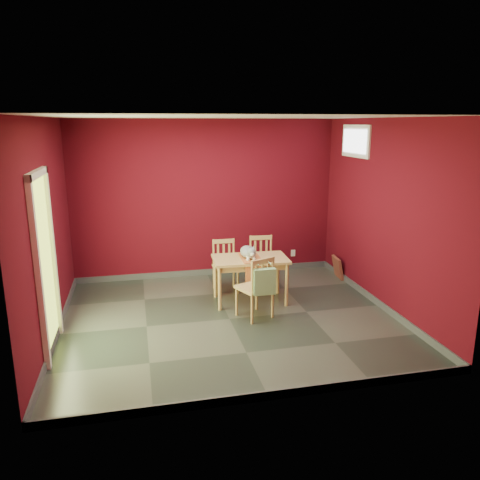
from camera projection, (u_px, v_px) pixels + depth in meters
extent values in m
plane|color=#2D342D|center=(230.00, 319.00, 6.45)|extent=(4.50, 4.50, 0.00)
plane|color=#4A0712|center=(206.00, 200.00, 8.01)|extent=(4.50, 0.00, 4.50)
plane|color=#4A0712|center=(273.00, 268.00, 4.23)|extent=(4.50, 0.00, 4.50)
plane|color=#4A0712|center=(46.00, 232.00, 5.64)|extent=(0.00, 4.00, 4.00)
plane|color=#4A0712|center=(385.00, 216.00, 6.60)|extent=(0.00, 4.00, 4.00)
plane|color=white|center=(228.00, 117.00, 5.79)|extent=(4.50, 4.50, 0.00)
cube|color=#3F4244|center=(207.00, 272.00, 8.32)|extent=(4.50, 0.02, 0.10)
cube|color=#3F4244|center=(270.00, 395.00, 4.56)|extent=(4.50, 0.02, 0.10)
cube|color=#3F4244|center=(58.00, 331.00, 5.96)|extent=(0.03, 4.00, 0.10)
cube|color=#3F4244|center=(377.00, 302.00, 6.92)|extent=(0.03, 4.00, 0.10)
cube|color=#B7D838|center=(44.00, 267.00, 5.34)|extent=(0.02, 0.85, 2.05)
cube|color=white|center=(39.00, 276.00, 4.90)|extent=(0.06, 0.08, 2.13)
cube|color=white|center=(53.00, 253.00, 5.78)|extent=(0.06, 0.08, 2.13)
cube|color=white|center=(37.00, 174.00, 5.09)|extent=(0.06, 1.01, 0.08)
cube|color=white|center=(356.00, 141.00, 7.30)|extent=(0.03, 0.90, 0.50)
cube|color=white|center=(355.00, 141.00, 7.30)|extent=(0.02, 0.76, 0.36)
cube|color=silver|center=(293.00, 253.00, 8.60)|extent=(0.08, 0.02, 0.12)
cube|color=tan|center=(250.00, 259.00, 6.92)|extent=(1.13, 0.70, 0.04)
cube|color=tan|center=(250.00, 263.00, 6.94)|extent=(1.02, 0.58, 0.09)
cylinder|color=tan|center=(220.00, 289.00, 6.67)|extent=(0.05, 0.05, 0.65)
cylinder|color=tan|center=(215.00, 277.00, 7.18)|extent=(0.05, 0.05, 0.65)
cylinder|color=tan|center=(287.00, 285.00, 6.83)|extent=(0.05, 0.05, 0.65)
cylinder|color=tan|center=(278.00, 274.00, 7.34)|extent=(0.05, 0.05, 0.65)
cube|color=#B35D2E|center=(250.00, 257.00, 6.92)|extent=(0.32, 0.61, 0.01)
cube|color=#B35D2E|center=(255.00, 274.00, 6.67)|extent=(0.29, 0.02, 0.30)
cube|color=tan|center=(226.00, 268.00, 7.43)|extent=(0.39, 0.39, 0.04)
cylinder|color=tan|center=(217.00, 284.00, 7.29)|extent=(0.03, 0.03, 0.37)
cylinder|color=tan|center=(214.00, 277.00, 7.60)|extent=(0.03, 0.03, 0.37)
cylinder|color=tan|center=(238.00, 282.00, 7.36)|extent=(0.03, 0.03, 0.37)
cylinder|color=tan|center=(234.00, 276.00, 7.67)|extent=(0.03, 0.03, 0.37)
cylinder|color=tan|center=(214.00, 252.00, 7.50)|extent=(0.03, 0.03, 0.41)
cylinder|color=tan|center=(234.00, 251.00, 7.56)|extent=(0.03, 0.03, 0.41)
cube|color=tan|center=(224.00, 241.00, 7.49)|extent=(0.35, 0.04, 0.06)
cube|color=tan|center=(218.00, 254.00, 7.52)|extent=(0.03, 0.02, 0.32)
cube|color=tan|center=(224.00, 254.00, 7.54)|extent=(0.03, 0.02, 0.32)
cube|color=tan|center=(229.00, 253.00, 7.56)|extent=(0.03, 0.02, 0.32)
cube|color=tan|center=(263.00, 265.00, 7.55)|extent=(0.43, 0.43, 0.04)
cylinder|color=tan|center=(254.00, 281.00, 7.41)|extent=(0.03, 0.03, 0.39)
cylinder|color=tan|center=(250.00, 274.00, 7.74)|extent=(0.03, 0.03, 0.39)
cylinder|color=tan|center=(275.00, 280.00, 7.46)|extent=(0.03, 0.03, 0.39)
cylinder|color=tan|center=(271.00, 273.00, 7.78)|extent=(0.03, 0.03, 0.39)
cylinder|color=tan|center=(251.00, 248.00, 7.63)|extent=(0.03, 0.03, 0.42)
cylinder|color=tan|center=(271.00, 248.00, 7.68)|extent=(0.03, 0.03, 0.42)
cube|color=tan|center=(261.00, 238.00, 7.61)|extent=(0.36, 0.06, 0.07)
cube|color=tan|center=(255.00, 250.00, 7.65)|extent=(0.03, 0.02, 0.33)
cube|color=tan|center=(261.00, 250.00, 7.66)|extent=(0.03, 0.02, 0.33)
cube|color=tan|center=(266.00, 250.00, 7.67)|extent=(0.03, 0.02, 0.33)
cube|color=tan|center=(255.00, 288.00, 6.43)|extent=(0.54, 0.54, 0.04)
cylinder|color=tan|center=(257.00, 296.00, 6.72)|extent=(0.04, 0.04, 0.40)
cylinder|color=tan|center=(272.00, 304.00, 6.45)|extent=(0.04, 0.04, 0.40)
cylinder|color=tan|center=(237.00, 302.00, 6.52)|extent=(0.04, 0.04, 0.40)
cylinder|color=tan|center=(252.00, 310.00, 6.24)|extent=(0.04, 0.04, 0.40)
cylinder|color=tan|center=(273.00, 272.00, 6.33)|extent=(0.04, 0.04, 0.44)
cylinder|color=tan|center=(252.00, 277.00, 6.13)|extent=(0.04, 0.04, 0.44)
cube|color=tan|center=(263.00, 261.00, 6.19)|extent=(0.36, 0.18, 0.07)
cube|color=tan|center=(268.00, 276.00, 6.30)|extent=(0.04, 0.03, 0.35)
cube|color=tan|center=(263.00, 277.00, 6.24)|extent=(0.04, 0.03, 0.35)
cube|color=tan|center=(257.00, 279.00, 6.19)|extent=(0.04, 0.03, 0.35)
cube|color=#78A76E|center=(264.00, 282.00, 6.17)|extent=(0.30, 0.09, 0.35)
cylinder|color=#78A76E|center=(257.00, 264.00, 6.16)|extent=(0.01, 0.15, 0.01)
cylinder|color=#78A76E|center=(269.00, 263.00, 6.19)|extent=(0.01, 0.15, 0.01)
cube|color=brown|center=(338.00, 268.00, 8.12)|extent=(0.16, 0.38, 0.37)
cube|color=black|center=(337.00, 268.00, 8.12)|extent=(0.11, 0.27, 0.26)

